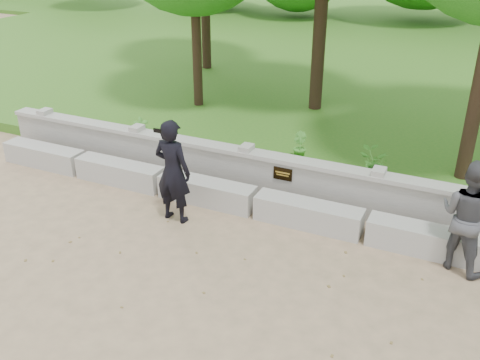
# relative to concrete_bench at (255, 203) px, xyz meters

# --- Properties ---
(ground) EXTENTS (80.00, 80.00, 0.00)m
(ground) POSITION_rel_concrete_bench_xyz_m (-0.00, -1.90, -0.22)
(ground) COLOR tan
(ground) RESTS_ON ground
(lawn) EXTENTS (40.00, 22.00, 0.25)m
(lawn) POSITION_rel_concrete_bench_xyz_m (-0.00, 12.10, -0.10)
(lawn) COLOR #2F691C
(lawn) RESTS_ON ground
(concrete_bench) EXTENTS (11.90, 0.45, 0.45)m
(concrete_bench) POSITION_rel_concrete_bench_xyz_m (0.00, 0.00, 0.00)
(concrete_bench) COLOR #B2AFA8
(concrete_bench) RESTS_ON ground
(parapet_wall) EXTENTS (12.50, 0.35, 0.90)m
(parapet_wall) POSITION_rel_concrete_bench_xyz_m (0.00, 0.70, 0.24)
(parapet_wall) COLOR #A7A59E
(parapet_wall) RESTS_ON ground
(man_main) EXTENTS (0.71, 0.63, 1.88)m
(man_main) POSITION_rel_concrete_bench_xyz_m (-1.22, -0.78, 0.71)
(man_main) COLOR black
(man_main) RESTS_ON ground
(visitor_left) EXTENTS (1.08, 0.99, 1.79)m
(visitor_left) POSITION_rel_concrete_bench_xyz_m (3.51, -0.18, 0.67)
(visitor_left) COLOR #444549
(visitor_left) RESTS_ON ground
(shrub_a) EXTENTS (0.38, 0.41, 0.65)m
(shrub_a) POSITION_rel_concrete_bench_xyz_m (-3.39, 1.40, 0.35)
(shrub_a) COLOR #489031
(shrub_a) RESTS_ON lawn
(shrub_b) EXTENTS (0.43, 0.44, 0.62)m
(shrub_b) POSITION_rel_concrete_bench_xyz_m (0.08, 2.09, 0.33)
(shrub_b) COLOR #489031
(shrub_b) RESTS_ON lawn
(shrub_c) EXTENTS (0.67, 0.61, 0.63)m
(shrub_c) POSITION_rel_concrete_bench_xyz_m (1.70, 1.86, 0.34)
(shrub_c) COLOR #489031
(shrub_c) RESTS_ON lawn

